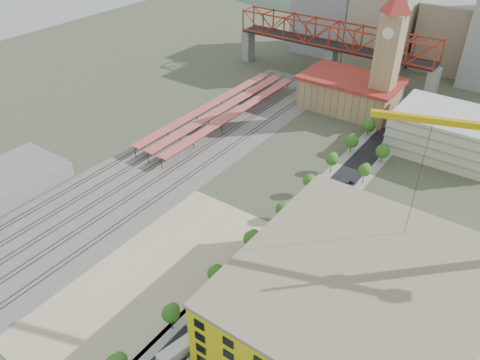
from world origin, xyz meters
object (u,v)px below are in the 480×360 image
Objects in this scene: site_trailer_b at (236,291)px; car_0 at (204,309)px; site_trailer_d at (289,235)px; clock_tower at (390,46)px; construction_building at (355,306)px; site_trailer_a at (181,349)px; site_trailer_c at (260,265)px.

site_trailer_b reaches higher than car_0.
site_trailer_b is at bearing -76.60° from site_trailer_d.
clock_tower reaches higher than construction_building.
site_trailer_a is 0.98× the size of site_trailer_b.
clock_tower reaches higher than site_trailer_a.
site_trailer_c is at bearing 167.81° from construction_building.
clock_tower reaches higher than site_trailer_b.
clock_tower reaches higher than car_0.
clock_tower is 98.62m from site_trailer_c.
site_trailer_c is (-26.00, 5.61, -8.16)m from construction_building.
clock_tower is 107.36m from construction_building.
site_trailer_a is 29.08m from site_trailer_c.
site_trailer_b is 8.28m from car_0.
construction_building is 4.94× the size of site_trailer_a.
site_trailer_d is 31.55m from car_0.
site_trailer_c is 0.92× the size of site_trailer_d.
car_0 is at bearing 118.02° from site_trailer_a.
car_0 is (-29.00, -12.27, -8.70)m from construction_building.
site_trailer_d is at bearing -84.35° from clock_tower.
site_trailer_c is 18.14m from car_0.
site_trailer_d is at bearing 103.02° from site_trailer_a.
clock_tower is 126.70m from site_trailer_a.
site_trailer_c is at bearing 90.10° from car_0.
site_trailer_b is (8.00, -104.58, -27.27)m from clock_tower.
site_trailer_a reaches higher than site_trailer_c.
site_trailer_a is 1.04× the size of site_trailer_d.
car_0 is at bearing -82.34° from site_trailer_c.
site_trailer_c is 13.52m from site_trailer_d.
clock_tower reaches higher than site_trailer_c.
construction_building is (34.00, -99.99, -19.29)m from clock_tower.
site_trailer_d is at bearing 94.17° from car_0.
clock_tower is 12.44× the size of car_0.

